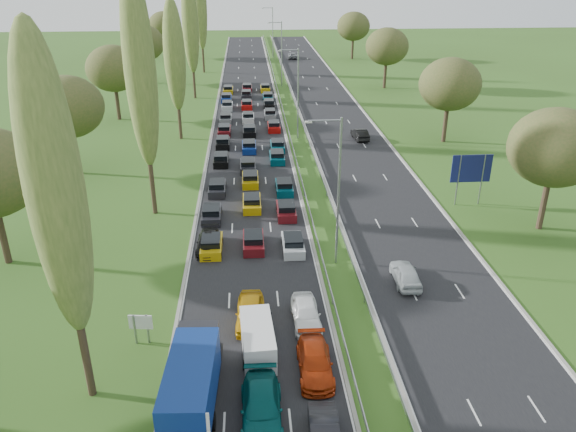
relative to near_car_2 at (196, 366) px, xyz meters
name	(u,v)px	position (x,y,z in m)	size (l,w,h in m)	color
ground	(296,134)	(10.24, 49.87, -0.68)	(260.00, 260.00, 0.00)	#305119
near_carriageway	(248,130)	(3.49, 52.37, -0.68)	(10.50, 215.00, 0.04)	black
far_carriageway	(341,128)	(16.99, 52.37, -0.68)	(10.50, 215.00, 0.04)	black
central_reservation	(295,125)	(10.24, 52.37, -0.13)	(2.36, 215.00, 0.32)	gray
lamp_columns	(298,95)	(10.24, 47.87, 5.32)	(0.18, 140.18, 12.00)	gray
poplar_row	(163,59)	(-5.76, 38.03, 11.70)	(2.80, 127.80, 22.44)	#2D2116
woodland_left	(58,115)	(-16.26, 32.49, 7.00)	(8.00, 166.00, 11.10)	#2D2116
woodland_right	(474,99)	(29.74, 36.53, 7.00)	(8.00, 153.00, 11.10)	#2D2116
traffic_queue_fill	(249,137)	(3.51, 47.26, -0.24)	(9.10, 67.77, 0.80)	#BF990C
near_car_2	(196,366)	(0.00, 0.00, 0.00)	(2.19, 4.76, 1.32)	white
near_car_3	(208,242)	(-0.17, 15.90, 0.02)	(1.90, 4.67, 1.36)	black
near_car_7	(261,407)	(3.73, -3.76, 0.13)	(2.21, 5.44, 1.58)	#044747
near_car_8	(250,312)	(3.24, 5.10, 0.14)	(1.90, 4.72, 1.61)	#C8910D
near_car_11	(315,362)	(6.99, -0.24, 0.05)	(2.01, 4.93, 1.43)	#A12A09
near_car_12	(306,313)	(6.97, 4.74, 0.11)	(1.82, 4.53, 1.55)	white
far_car_0	(406,274)	(15.02, 9.37, 0.09)	(1.77, 4.40, 1.50)	#AEB5B8
far_car_1	(360,134)	(18.64, 46.62, 0.08)	(1.58, 4.52, 1.49)	black
far_car_2	(293,55)	(15.15, 116.46, 0.05)	(2.36, 5.12, 1.42)	gray
blue_lorry	(193,380)	(0.13, -2.66, 1.22)	(2.40, 8.64, 3.65)	black
white_van_rear	(258,337)	(3.67, 2.06, 0.32)	(1.91, 4.87, 1.96)	silver
info_sign	(141,325)	(-3.66, 3.36, 0.69)	(1.50, 0.26, 2.10)	gray
direction_sign	(471,171)	(25.14, 23.75, 2.89)	(4.00, 0.16, 5.20)	gray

